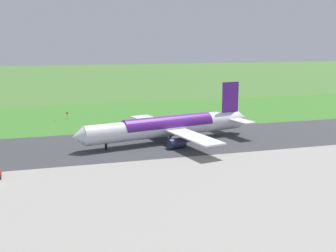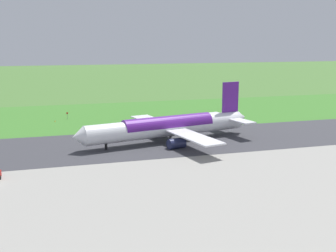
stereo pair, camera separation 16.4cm
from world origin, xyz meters
The scene contains 7 objects.
ground_plane centered at (0.00, 0.00, 0.00)m, with size 800.00×800.00×0.00m, color #477233.
runway_asphalt centered at (0.00, 0.00, 0.03)m, with size 600.00×32.55×0.06m, color #38383D.
apron_concrete centered at (0.00, 54.09, 0.03)m, with size 440.00×110.00×0.05m, color gray.
grass_verge_foreground centered at (0.00, -38.30, 0.02)m, with size 600.00×80.00×0.04m, color #3C782B.
airliner_main centered at (-3.03, -0.08, 4.35)m, with size 53.75×44.29×15.88m.
no_stopping_sign centered at (22.86, -42.57, 1.52)m, with size 0.60×0.10×2.55m.
traffic_cone_orange centered at (27.28, -38.91, 0.28)m, with size 0.40×0.40×0.55m, color orange.
Camera 1 is at (28.52, 107.57, 27.54)m, focal length 43.99 mm.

